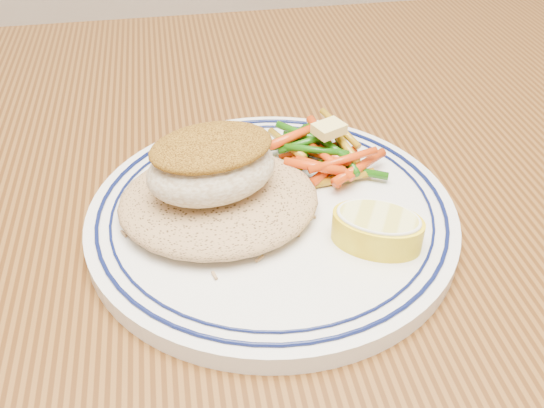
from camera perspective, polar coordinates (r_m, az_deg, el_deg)
The scene contains 7 objects.
dining_table at distance 0.54m, azimuth -1.08°, elevation -9.65°, with size 1.50×0.90×0.75m.
plate at distance 0.47m, azimuth 0.00°, elevation -1.02°, with size 0.28×0.28×0.02m.
rice_pilaf at distance 0.45m, azimuth -5.05°, elevation 0.68°, with size 0.15×0.13×0.03m, color #A57F52.
fish_fillet at distance 0.43m, azimuth -5.71°, elevation 3.76°, with size 0.11×0.09×0.05m.
vegetable_pile at distance 0.50m, azimuth 4.53°, elevation 4.85°, with size 0.10×0.10×0.03m.
butter_pat at distance 0.49m, azimuth 5.39°, elevation 7.07°, with size 0.02×0.02×0.01m, color #F5E078.
lemon_wedge at distance 0.43m, azimuth 9.88°, elevation -2.24°, with size 0.08×0.08×0.03m.
Camera 1 is at (-0.05, -0.36, 1.05)m, focal length 40.00 mm.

